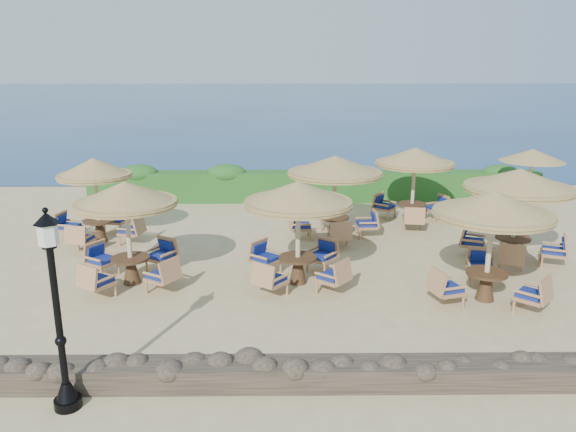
% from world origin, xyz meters
% --- Properties ---
extents(ground, '(120.00, 120.00, 0.00)m').
position_xyz_m(ground, '(0.00, 0.00, 0.00)').
color(ground, tan).
rests_on(ground, ground).
extents(sea, '(160.00, 160.00, 0.00)m').
position_xyz_m(sea, '(0.00, 70.00, 0.00)').
color(sea, navy).
rests_on(sea, ground).
extents(hedge, '(18.00, 0.90, 1.20)m').
position_xyz_m(hedge, '(0.00, 7.20, 0.60)').
color(hedge, '#1B4C18').
rests_on(hedge, ground).
extents(stone_wall, '(15.00, 0.65, 0.44)m').
position_xyz_m(stone_wall, '(0.00, -6.20, 0.22)').
color(stone_wall, '#4F4131').
rests_on(stone_wall, ground).
extents(lamp_post, '(0.44, 0.44, 3.31)m').
position_xyz_m(lamp_post, '(-4.80, -6.80, 1.55)').
color(lamp_post, black).
rests_on(lamp_post, ground).
extents(extra_parasol, '(2.30, 2.30, 2.41)m').
position_xyz_m(extra_parasol, '(7.80, 5.20, 2.17)').
color(extra_parasol, beige).
rests_on(extra_parasol, ground).
extents(cafe_set_0, '(2.74, 2.74, 2.65)m').
position_xyz_m(cafe_set_0, '(-5.12, -1.49, 1.75)').
color(cafe_set_0, beige).
rests_on(cafe_set_0, ground).
extents(cafe_set_1, '(2.72, 2.72, 2.65)m').
position_xyz_m(cafe_set_1, '(-0.89, -1.50, 1.80)').
color(cafe_set_1, beige).
rests_on(cafe_set_1, ground).
extents(cafe_set_2, '(2.81, 2.81, 2.65)m').
position_xyz_m(cafe_set_2, '(3.51, -2.60, 1.90)').
color(cafe_set_2, beige).
rests_on(cafe_set_2, ground).
extents(cafe_set_3, '(2.88, 2.88, 2.65)m').
position_xyz_m(cafe_set_3, '(-6.99, 1.97, 1.65)').
color(cafe_set_3, beige).
rests_on(cafe_set_3, ground).
extents(cafe_set_4, '(2.99, 2.99, 2.65)m').
position_xyz_m(cafe_set_4, '(0.36, 2.28, 1.87)').
color(cafe_set_4, beige).
rests_on(cafe_set_4, ground).
extents(cafe_set_5, '(2.78, 2.78, 2.65)m').
position_xyz_m(cafe_set_5, '(3.23, 3.96, 1.89)').
color(cafe_set_5, beige).
rests_on(cafe_set_5, ground).
extents(cafe_set_6, '(2.98, 2.98, 2.65)m').
position_xyz_m(cafe_set_6, '(5.20, 0.08, 1.87)').
color(cafe_set_6, beige).
rests_on(cafe_set_6, ground).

